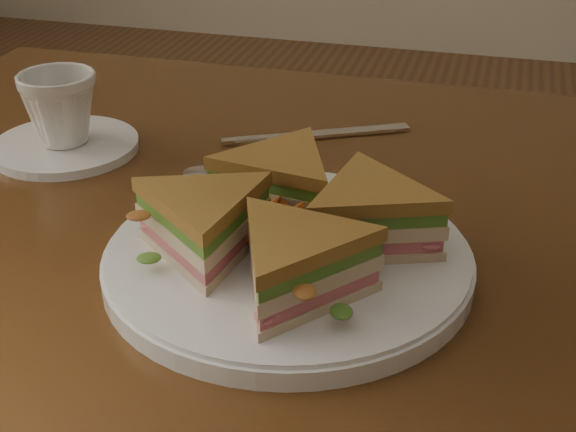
{
  "coord_description": "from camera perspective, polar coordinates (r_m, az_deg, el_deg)",
  "views": [
    {
      "loc": [
        0.1,
        -0.62,
        1.1
      ],
      "look_at": [
        -0.05,
        -0.09,
        0.8
      ],
      "focal_mm": 50.0,
      "sensor_mm": 36.0,
      "label": 1
    }
  ],
  "objects": [
    {
      "name": "table",
      "position": [
        0.78,
        5.23,
        -7.06
      ],
      "size": [
        1.2,
        0.8,
        0.75
      ],
      "color": "#351C0C",
      "rests_on": "ground"
    },
    {
      "name": "plate",
      "position": [
        0.65,
        -0.0,
        -3.23
      ],
      "size": [
        0.3,
        0.3,
        0.02
      ],
      "primitive_type": "cylinder",
      "color": "white",
      "rests_on": "table"
    },
    {
      "name": "sandwich_wedges",
      "position": [
        0.63,
        -0.0,
        -0.4
      ],
      "size": [
        0.29,
        0.29,
        0.06
      ],
      "color": "beige",
      "rests_on": "plate"
    },
    {
      "name": "crisps_mound",
      "position": [
        0.64,
        -0.0,
        -0.71
      ],
      "size": [
        0.09,
        0.09,
        0.05
      ],
      "primitive_type": null,
      "color": "#CF571A",
      "rests_on": "plate"
    },
    {
      "name": "spoon",
      "position": [
        0.8,
        -4.26,
        2.81
      ],
      "size": [
        0.18,
        0.05,
        0.01
      ],
      "rotation": [
        0.0,
        0.0,
        0.16
      ],
      "color": "silver",
      "rests_on": "table"
    },
    {
      "name": "knife",
      "position": [
        0.9,
        1.6,
        5.72
      ],
      "size": [
        0.2,
        0.11,
        0.0
      ],
      "rotation": [
        0.0,
        0.0,
        0.49
      ],
      "color": "silver",
      "rests_on": "table"
    },
    {
      "name": "saucer",
      "position": [
        0.9,
        -15.53,
        4.81
      ],
      "size": [
        0.16,
        0.16,
        0.01
      ],
      "primitive_type": "cylinder",
      "color": "white",
      "rests_on": "table"
    },
    {
      "name": "coffee_cup",
      "position": [
        0.88,
        -15.89,
        7.37
      ],
      "size": [
        0.09,
        0.09,
        0.08
      ],
      "primitive_type": "imported",
      "rotation": [
        0.0,
        0.0,
        0.07
      ],
      "color": "white",
      "rests_on": "saucer"
    }
  ]
}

